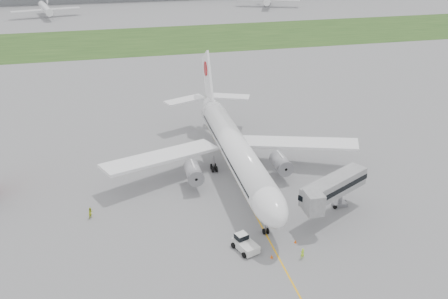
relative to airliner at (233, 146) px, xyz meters
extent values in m
plane|color=gray|center=(0.00, -4.87, -5.66)|extent=(600.00, 600.00, 0.00)
cube|color=#22451A|center=(0.00, 115.13, -5.65)|extent=(600.00, 50.00, 0.02)
cylinder|color=white|center=(0.00, -0.87, -0.06)|extent=(5.00, 38.00, 5.00)
ellipsoid|color=white|center=(0.00, -20.37, -0.06)|extent=(5.00, 11.00, 5.00)
cube|color=black|center=(0.00, -21.37, 0.84)|extent=(3.20, 1.54, 1.14)
cone|color=white|center=(0.00, 21.13, 0.74)|extent=(5.00, 10.53, 6.16)
cube|color=white|center=(-13.00, 1.13, -1.26)|extent=(22.13, 13.52, 1.70)
cube|color=white|center=(13.00, 1.13, -1.26)|extent=(22.13, 13.52, 1.70)
cylinder|color=#A8A7AD|center=(-8.00, -3.37, -2.66)|extent=(2.70, 5.20, 2.70)
cylinder|color=#A8A7AD|center=(8.00, -3.37, -2.66)|extent=(2.70, 5.20, 2.70)
cube|color=white|center=(0.00, 22.63, 5.84)|extent=(0.45, 10.90, 12.76)
cylinder|color=#A8090E|center=(0.00, 23.63, 7.84)|extent=(0.60, 3.20, 3.20)
cube|color=white|center=(-5.00, 23.63, 1.14)|extent=(9.54, 6.34, 0.35)
cube|color=white|center=(5.00, 23.63, 1.14)|extent=(9.54, 6.34, 0.35)
cylinder|color=gray|center=(0.00, -19.87, -4.11)|extent=(0.24, 0.24, 3.10)
cylinder|color=black|center=(-3.20, 2.13, -5.11)|extent=(1.40, 1.10, 1.10)
cylinder|color=black|center=(3.20, 2.13, -5.11)|extent=(1.40, 1.10, 1.10)
cube|color=silver|center=(-4.00, -23.01, -4.94)|extent=(3.51, 4.60, 1.09)
cube|color=silver|center=(-4.37, -21.99, -4.03)|extent=(2.02, 1.91, 0.90)
cube|color=black|center=(-4.37, -21.99, -3.99)|extent=(2.08, 1.97, 0.77)
cylinder|color=black|center=(-5.61, -22.15, -5.25)|extent=(0.57, 0.87, 0.81)
cylinder|color=black|center=(-3.31, -21.32, -5.25)|extent=(0.57, 0.87, 0.81)
cylinder|color=black|center=(-4.69, -24.70, -5.25)|extent=(0.57, 0.87, 0.81)
cylinder|color=black|center=(-2.39, -23.87, -5.25)|extent=(0.57, 0.87, 0.81)
cube|color=#A7A7AA|center=(11.93, -16.91, -0.65)|extent=(13.22, 9.00, 2.89)
cube|color=black|center=(11.93, -16.91, -0.65)|extent=(13.44, 9.18, 0.87)
cube|color=#A7A7AA|center=(6.90, -20.76, -0.65)|extent=(2.50, 3.28, 3.28)
cylinder|color=gray|center=(14.24, -15.10, -3.83)|extent=(0.67, 0.67, 3.66)
cube|color=gray|center=(14.24, -15.10, -5.32)|extent=(2.68, 2.29, 0.67)
cylinder|color=black|center=(13.14, -15.70, -5.32)|extent=(0.58, 0.73, 0.67)
cylinder|color=black|center=(15.34, -14.50, -5.32)|extent=(0.58, 0.73, 0.67)
cone|color=#F15A0C|center=(-0.96, -25.68, -5.38)|extent=(0.41, 0.41, 0.56)
cone|color=#F15A0C|center=(3.51, -23.08, -5.39)|extent=(0.39, 0.39, 0.53)
imported|color=#C1FF2A|center=(3.14, -26.72, -4.85)|extent=(0.66, 0.51, 1.62)
imported|color=#B1C520|center=(-25.52, -9.37, -4.73)|extent=(1.10, 1.14, 1.85)
camera|label=1|loc=(-20.46, -79.31, 37.45)|focal=40.00mm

